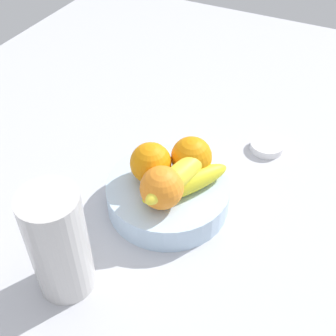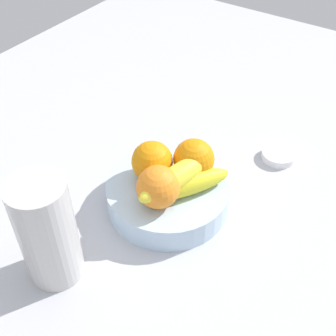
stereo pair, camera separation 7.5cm
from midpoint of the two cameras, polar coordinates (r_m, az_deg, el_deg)
name	(u,v)px [view 1 (the left image)]	position (r cm, az deg, el deg)	size (l,w,h in cm)	color
ground_plane	(157,209)	(84.01, -4.00, -5.46)	(180.00, 140.00, 3.00)	#B3B5BD
fruit_bowl	(168,194)	(80.94, -2.66, -3.54)	(22.37, 22.37, 5.10)	silver
orange_front_left	(151,163)	(77.97, -5.00, 0.53)	(7.42, 7.42, 7.42)	orange
orange_front_right	(162,188)	(73.36, -3.75, -2.69)	(7.42, 7.42, 7.42)	orange
orange_center	(191,157)	(78.90, 0.32, 1.32)	(7.42, 7.42, 7.42)	orange
banana_bunch	(183,179)	(75.57, -0.92, -1.57)	(17.59, 12.76, 6.20)	yellow
thermos_tumbler	(58,244)	(67.50, -17.10, -9.47)	(8.77, 8.77, 19.13)	beige
jar_lid	(267,146)	(95.30, 10.43, 2.69)	(6.97, 6.97, 1.62)	white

